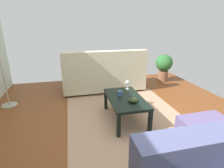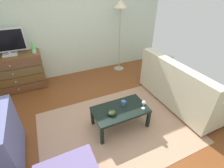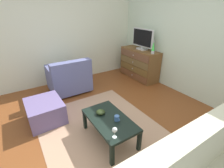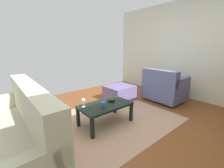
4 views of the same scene
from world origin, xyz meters
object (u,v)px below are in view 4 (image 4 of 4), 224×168
wine_glass (83,100)px  mug (103,104)px  bowl_decorative (112,99)px  couch_large (11,138)px  ottoman (120,93)px  coffee_table (105,107)px  armchair (164,88)px

wine_glass → mug: size_ratio=1.38×
bowl_decorative → couch_large: bearing=4.6°
bowl_decorative → ottoman: bowl_decorative is taller
wine_glass → bowl_decorative: bearing=170.2°
wine_glass → couch_large: (1.07, 0.22, -0.14)m
coffee_table → couch_large: size_ratio=0.51×
mug → couch_large: couch_large is taller
ottoman → wine_glass: bearing=23.4°
wine_glass → ottoman: 1.55m
ottoman → armchair: bearing=138.1°
bowl_decorative → ottoman: bearing=-140.7°
wine_glass → ottoman: wine_glass is taller
coffee_table → mug: 0.15m
mug → couch_large: size_ratio=0.06×
bowl_decorative → wine_glass: bearing=-9.8°
wine_glass → mug: (-0.26, 0.22, -0.07)m
coffee_table → armchair: armchair is taller
bowl_decorative → armchair: (-1.72, 0.07, -0.06)m
wine_glass → mug: bearing=140.7°
wine_glass → armchair: (-2.26, 0.17, -0.14)m
couch_large → armchair: couch_large is taller
mug → ottoman: (-1.13, -0.82, -0.23)m
couch_large → armchair: 3.33m
bowl_decorative → armchair: bearing=177.5°
couch_large → ottoman: couch_large is taller
coffee_table → armchair: (-1.90, 0.02, 0.02)m
bowl_decorative → ottoman: 1.12m
mug → couch_large: bearing=0.4°
wine_glass → mug: 0.35m
coffee_table → bowl_decorative: bowl_decorative is taller
ottoman → couch_large: bearing=18.6°
couch_large → mug: bearing=-179.6°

